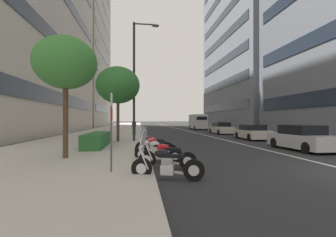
{
  "coord_description": "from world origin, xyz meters",
  "views": [
    {
      "loc": [
        -6.88,
        7.39,
        1.8
      ],
      "look_at": [
        16.85,
        4.49,
        1.88
      ],
      "focal_mm": 25.16,
      "sensor_mm": 36.0,
      "label": 1
    }
  ],
  "objects_px": {
    "street_tree_far_plaza": "(66,63)",
    "pedestrian_on_plaza": "(134,127)",
    "street_tree_near_plaza_corner": "(118,85)",
    "motorcycle_under_tarp": "(166,165)",
    "car_approaching_light": "(302,138)",
    "car_far_down_avenue": "(221,128)",
    "motorcycle_by_sign_pole": "(154,145)",
    "parking_sign_by_curb": "(111,122)",
    "delivery_van_ahead": "(198,121)",
    "motorcycle_mid_row": "(155,149)",
    "car_lead_in_lane": "(252,132)",
    "motorcycle_second_in_row": "(167,157)",
    "street_lamp_with_banners": "(137,72)",
    "motorcycle_far_end_row": "(157,152)"
  },
  "relations": [
    {
      "from": "street_tree_far_plaza",
      "to": "pedestrian_on_plaza",
      "type": "relative_size",
      "value": 3.2
    },
    {
      "from": "street_tree_far_plaza",
      "to": "street_tree_near_plaza_corner",
      "type": "height_order",
      "value": "street_tree_near_plaza_corner"
    },
    {
      "from": "motorcycle_under_tarp",
      "to": "car_approaching_light",
      "type": "height_order",
      "value": "motorcycle_under_tarp"
    },
    {
      "from": "car_far_down_avenue",
      "to": "motorcycle_by_sign_pole",
      "type": "bearing_deg",
      "value": 148.13
    },
    {
      "from": "parking_sign_by_curb",
      "to": "delivery_van_ahead",
      "type": "bearing_deg",
      "value": -18.72
    },
    {
      "from": "motorcycle_mid_row",
      "to": "car_far_down_avenue",
      "type": "relative_size",
      "value": 0.46
    },
    {
      "from": "car_lead_in_lane",
      "to": "street_tree_far_plaza",
      "type": "height_order",
      "value": "street_tree_far_plaza"
    },
    {
      "from": "motorcycle_by_sign_pole",
      "to": "street_tree_near_plaza_corner",
      "type": "relative_size",
      "value": 0.36
    },
    {
      "from": "motorcycle_mid_row",
      "to": "car_far_down_avenue",
      "type": "bearing_deg",
      "value": -92.54
    },
    {
      "from": "motorcycle_mid_row",
      "to": "parking_sign_by_curb",
      "type": "relative_size",
      "value": 0.8
    },
    {
      "from": "car_lead_in_lane",
      "to": "motorcycle_by_sign_pole",
      "type": "bearing_deg",
      "value": 131.65
    },
    {
      "from": "car_approaching_light",
      "to": "street_tree_far_plaza",
      "type": "distance_m",
      "value": 13.28
    },
    {
      "from": "motorcycle_under_tarp",
      "to": "motorcycle_by_sign_pole",
      "type": "relative_size",
      "value": 1.07
    },
    {
      "from": "car_far_down_avenue",
      "to": "street_tree_far_plaza",
      "type": "bearing_deg",
      "value": 141.83
    },
    {
      "from": "motorcycle_by_sign_pole",
      "to": "car_lead_in_lane",
      "type": "height_order",
      "value": "motorcycle_by_sign_pole"
    },
    {
      "from": "car_lead_in_lane",
      "to": "motorcycle_mid_row",
      "type": "bearing_deg",
      "value": 135.88
    },
    {
      "from": "motorcycle_second_in_row",
      "to": "motorcycle_mid_row",
      "type": "xyz_separation_m",
      "value": [
        2.65,
        0.23,
        -0.0
      ]
    },
    {
      "from": "motorcycle_by_sign_pole",
      "to": "car_approaching_light",
      "type": "distance_m",
      "value": 8.73
    },
    {
      "from": "car_far_down_avenue",
      "to": "street_tree_near_plaza_corner",
      "type": "xyz_separation_m",
      "value": [
        -10.28,
        11.66,
        3.67
      ]
    },
    {
      "from": "street_lamp_with_banners",
      "to": "motorcycle_second_in_row",
      "type": "bearing_deg",
      "value": -173.4
    },
    {
      "from": "car_approaching_light",
      "to": "street_lamp_with_banners",
      "type": "distance_m",
      "value": 12.14
    },
    {
      "from": "street_tree_near_plaza_corner",
      "to": "pedestrian_on_plaza",
      "type": "bearing_deg",
      "value": -8.21
    },
    {
      "from": "delivery_van_ahead",
      "to": "parking_sign_by_curb",
      "type": "distance_m",
      "value": 34.66
    },
    {
      "from": "motorcycle_under_tarp",
      "to": "delivery_van_ahead",
      "type": "distance_m",
      "value": 34.8
    },
    {
      "from": "motorcycle_by_sign_pole",
      "to": "street_tree_far_plaza",
      "type": "relative_size",
      "value": 0.39
    },
    {
      "from": "street_lamp_with_banners",
      "to": "delivery_van_ahead",
      "type": "bearing_deg",
      "value": -25.25
    },
    {
      "from": "delivery_van_ahead",
      "to": "street_lamp_with_banners",
      "type": "relative_size",
      "value": 0.57
    },
    {
      "from": "car_approaching_light",
      "to": "parking_sign_by_curb",
      "type": "distance_m",
      "value": 11.6
    },
    {
      "from": "car_lead_in_lane",
      "to": "delivery_van_ahead",
      "type": "relative_size",
      "value": 0.8
    },
    {
      "from": "motorcycle_by_sign_pole",
      "to": "delivery_van_ahead",
      "type": "xyz_separation_m",
      "value": [
        28.08,
        -9.49,
        0.98
      ]
    },
    {
      "from": "motorcycle_under_tarp",
      "to": "street_tree_near_plaza_corner",
      "type": "height_order",
      "value": "street_tree_near_plaza_corner"
    },
    {
      "from": "motorcycle_far_end_row",
      "to": "car_lead_in_lane",
      "type": "distance_m",
      "value": 13.75
    },
    {
      "from": "car_approaching_light",
      "to": "parking_sign_by_curb",
      "type": "xyz_separation_m",
      "value": [
        -5.14,
        10.35,
        1.05
      ]
    },
    {
      "from": "motorcycle_mid_row",
      "to": "car_approaching_light",
      "type": "distance_m",
      "value": 8.86
    },
    {
      "from": "motorcycle_mid_row",
      "to": "motorcycle_far_end_row",
      "type": "bearing_deg",
      "value": 115.44
    },
    {
      "from": "car_lead_in_lane",
      "to": "motorcycle_far_end_row",
      "type": "bearing_deg",
      "value": 139.72
    },
    {
      "from": "motorcycle_by_sign_pole",
      "to": "street_tree_near_plaza_corner",
      "type": "bearing_deg",
      "value": -46.16
    },
    {
      "from": "street_tree_near_plaza_corner",
      "to": "pedestrian_on_plaza",
      "type": "relative_size",
      "value": 3.44
    },
    {
      "from": "motorcycle_far_end_row",
      "to": "motorcycle_mid_row",
      "type": "xyz_separation_m",
      "value": [
        1.29,
        -0.02,
        -0.02
      ]
    },
    {
      "from": "car_lead_in_lane",
      "to": "car_far_down_avenue",
      "type": "height_order",
      "value": "car_far_down_avenue"
    },
    {
      "from": "motorcycle_mid_row",
      "to": "car_lead_in_lane",
      "type": "bearing_deg",
      "value": -110.25
    },
    {
      "from": "motorcycle_second_in_row",
      "to": "parking_sign_by_curb",
      "type": "bearing_deg",
      "value": 45.57
    },
    {
      "from": "motorcycle_by_sign_pole",
      "to": "street_tree_far_plaza",
      "type": "bearing_deg",
      "value": 46.19
    },
    {
      "from": "motorcycle_under_tarp",
      "to": "motorcycle_far_end_row",
      "type": "bearing_deg",
      "value": -72.74
    },
    {
      "from": "motorcycle_by_sign_pole",
      "to": "car_far_down_avenue",
      "type": "bearing_deg",
      "value": -99.6
    },
    {
      "from": "car_far_down_avenue",
      "to": "motorcycle_far_end_row",
      "type": "bearing_deg",
      "value": 151.66
    },
    {
      "from": "parking_sign_by_curb",
      "to": "street_lamp_with_banners",
      "type": "height_order",
      "value": "street_lamp_with_banners"
    },
    {
      "from": "motorcycle_far_end_row",
      "to": "car_far_down_avenue",
      "type": "distance_m",
      "value": 20.55
    },
    {
      "from": "motorcycle_mid_row",
      "to": "delivery_van_ahead",
      "type": "distance_m",
      "value": 30.81
    },
    {
      "from": "street_tree_far_plaza",
      "to": "street_tree_near_plaza_corner",
      "type": "relative_size",
      "value": 0.93
    }
  ]
}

